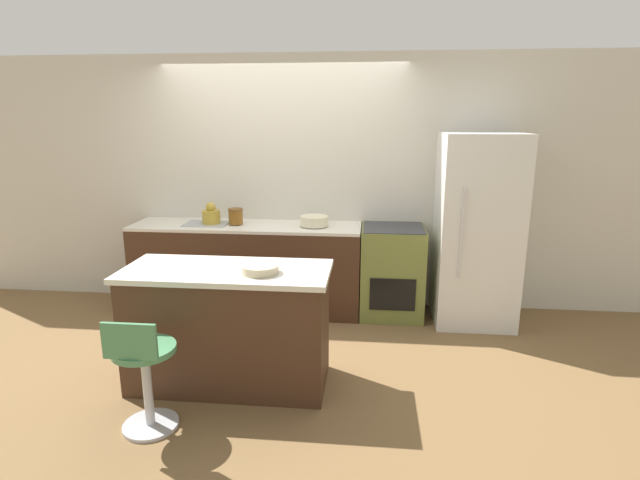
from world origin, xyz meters
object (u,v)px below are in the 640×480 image
(oven_range, at_px, (392,271))
(mixing_bowl, at_px, (314,221))
(refrigerator, at_px, (477,230))
(stool_chair, at_px, (144,373))
(kettle, at_px, (211,215))

(oven_range, distance_m, mixing_bowl, 0.94)
(oven_range, height_order, mixing_bowl, mixing_bowl)
(refrigerator, height_order, mixing_bowl, refrigerator)
(stool_chair, bearing_deg, oven_range, 52.49)
(oven_range, xyz_separation_m, mixing_bowl, (-0.79, -0.00, 0.51))
(stool_chair, xyz_separation_m, kettle, (-0.22, 2.13, 0.60))
(refrigerator, bearing_deg, stool_chair, -139.48)
(refrigerator, relative_size, mixing_bowl, 6.50)
(stool_chair, distance_m, mixing_bowl, 2.35)
(oven_range, relative_size, kettle, 4.19)
(oven_range, distance_m, kettle, 1.93)
(oven_range, xyz_separation_m, stool_chair, (-1.63, -2.13, -0.05))
(mixing_bowl, bearing_deg, stool_chair, -111.66)
(refrigerator, height_order, kettle, refrigerator)
(kettle, bearing_deg, mixing_bowl, -0.00)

